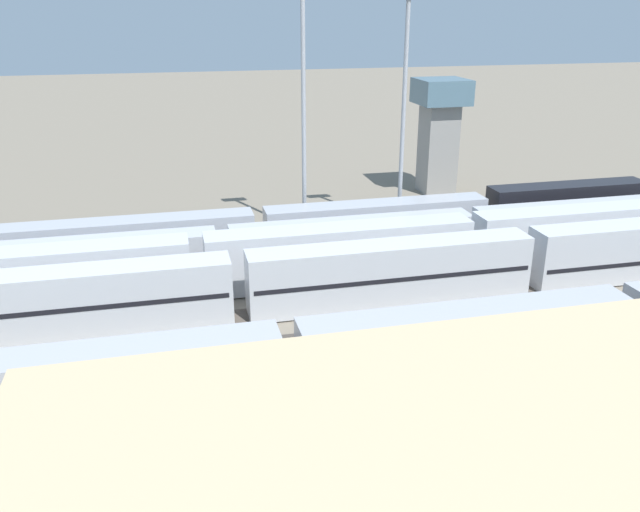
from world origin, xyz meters
TOP-DOWN VIEW (x-y plane):
  - ground_plane at (0.00, 0.00)m, footprint 400.00×400.00m
  - track_bed_0 at (0.00, -12.50)m, footprint 140.00×2.80m
  - track_bed_1 at (0.00, -7.50)m, footprint 140.00×2.80m
  - track_bed_2 at (0.00, -2.50)m, footprint 140.00×2.80m
  - track_bed_3 at (0.00, 2.50)m, footprint 140.00×2.80m
  - track_bed_4 at (0.00, 7.50)m, footprint 140.00×2.80m
  - track_bed_5 at (0.00, 12.50)m, footprint 140.00×2.80m
  - train_on_track_1 at (0.82, -7.50)m, footprint 119.80×3.06m
  - train_on_track_0 at (11.13, -12.50)m, footprint 90.60×3.06m
  - train_on_track_3 at (0.56, 2.50)m, footprint 119.80×3.06m
  - train_on_track_5 at (-1.39, 12.50)m, footprint 119.80×3.06m
  - train_on_track_2 at (15.46, -2.50)m, footprint 95.60×3.00m
  - light_mast_0 at (3.56, -16.44)m, footprint 2.80×0.70m
  - light_mast_2 at (-6.80, -15.96)m, footprint 2.80×0.70m
  - control_tower at (-16.26, -28.35)m, footprint 6.00×6.00m

SIDE VIEW (x-z plane):
  - ground_plane at x=0.00m, z-range 0.00..0.00m
  - track_bed_0 at x=0.00m, z-range 0.00..0.12m
  - track_bed_1 at x=0.00m, z-range 0.00..0.12m
  - track_bed_2 at x=0.00m, z-range 0.00..0.12m
  - track_bed_3 at x=0.00m, z-range 0.00..0.12m
  - track_bed_4 at x=0.00m, z-range 0.00..0.12m
  - track_bed_5 at x=0.00m, z-range 0.00..0.12m
  - train_on_track_5 at x=-1.39m, z-range 0.11..3.91m
  - train_on_track_1 at x=0.82m, z-range 0.11..3.91m
  - train_on_track_0 at x=11.13m, z-range -0.13..4.27m
  - train_on_track_3 at x=0.56m, z-range 0.11..5.11m
  - train_on_track_2 at x=15.46m, z-range 0.12..5.12m
  - control_tower at x=-16.26m, z-range 1.17..15.33m
  - light_mast_2 at x=-6.80m, z-range 3.59..27.88m
  - light_mast_0 at x=3.56m, z-range 3.62..28.61m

